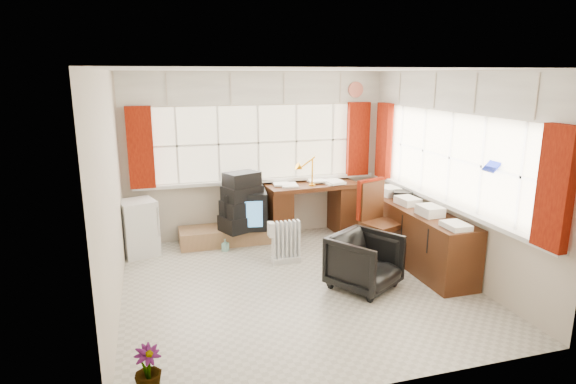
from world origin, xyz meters
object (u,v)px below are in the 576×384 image
at_px(radiator, 286,246).
at_px(crt_tv, 245,209).
at_px(mini_fridge, 139,228).
at_px(office_chair, 365,262).
at_px(credenza, 418,236).
at_px(tv_bench, 227,235).
at_px(desk_lamp, 312,166).
at_px(desk, 310,205).
at_px(task_chair, 375,218).

height_order(radiator, crt_tv, crt_tv).
distance_m(radiator, mini_fridge, 2.07).
xyz_separation_m(office_chair, credenza, (0.99, 0.47, 0.07)).
xyz_separation_m(tv_bench, crt_tv, (0.26, -0.09, 0.40)).
relative_size(desk_lamp, office_chair, 0.61).
xyz_separation_m(desk, crt_tv, (-1.06, -0.17, 0.07)).
distance_m(desk, credenza, 1.87).
bearing_deg(task_chair, radiator, 167.16).
xyz_separation_m(desk_lamp, tv_bench, (-1.29, 0.10, -1.00)).
distance_m(desk, task_chair, 1.41).
xyz_separation_m(credenza, tv_bench, (-2.28, 1.52, -0.27)).
bearing_deg(task_chair, credenza, -30.01).
bearing_deg(desk, task_chair, -70.42).
distance_m(task_chair, crt_tv, 1.91).
xyz_separation_m(office_chair, mini_fridge, (-2.54, 1.87, 0.06)).
bearing_deg(credenza, tv_bench, 146.30).
xyz_separation_m(office_chair, radiator, (-0.66, 1.02, -0.09)).
xyz_separation_m(task_chair, mini_fridge, (-3.04, 1.12, -0.20)).
height_order(tv_bench, crt_tv, crt_tv).
bearing_deg(task_chair, desk_lamp, 113.54).
bearing_deg(crt_tv, credenza, -35.42).
bearing_deg(task_chair, mini_fridge, 159.80).
distance_m(radiator, tv_bench, 1.16).
xyz_separation_m(credenza, crt_tv, (-2.01, 1.43, 0.13)).
height_order(credenza, tv_bench, credenza).
bearing_deg(tv_bench, crt_tv, -18.25).
bearing_deg(radiator, tv_bench, 122.84).
bearing_deg(office_chair, desk, 56.35).
distance_m(desk_lamp, credenza, 1.88).
height_order(task_chair, tv_bench, task_chair).
height_order(credenza, mini_fridge, credenza).
bearing_deg(credenza, task_chair, 149.99).
bearing_deg(desk, radiator, -123.39).
bearing_deg(crt_tv, radiator, -67.67).
height_order(desk_lamp, radiator, desk_lamp).
relative_size(radiator, mini_fridge, 0.74).
bearing_deg(crt_tv, desk_lamp, -0.47).
relative_size(credenza, mini_fridge, 2.57).
relative_size(task_chair, office_chair, 1.55).
bearing_deg(office_chair, crt_tv, 85.55).
distance_m(office_chair, radiator, 1.22).
distance_m(task_chair, office_chair, 0.94).
distance_m(radiator, credenza, 1.75).
bearing_deg(tv_bench, radiator, -57.16).
bearing_deg(desk, credenza, -59.12).
height_order(desk_lamp, tv_bench, desk_lamp).
distance_m(tv_bench, crt_tv, 0.49).
distance_m(desk, tv_bench, 1.36).
bearing_deg(task_chair, tv_bench, 145.34).
xyz_separation_m(desk, credenza, (0.96, -1.60, -0.06)).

